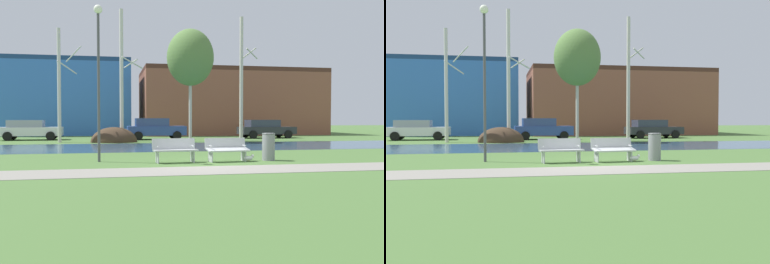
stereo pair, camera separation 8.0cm
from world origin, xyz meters
The scene contains 18 objects.
ground_plane centered at (0.00, 10.00, 0.00)m, with size 120.00×120.00×0.00m, color #476B33.
paved_path_strip centered at (0.00, -1.74, 0.01)m, with size 60.00×2.00×0.01m, color gray.
river_band centered at (0.00, 8.87, 0.00)m, with size 80.00×6.96×0.01m, color #33516B.
soil_mound centered at (-3.11, 14.02, 0.00)m, with size 3.09×2.43×2.02m, color #423021.
bench_left centered at (-0.98, 0.67, 0.47)m, with size 1.65×0.72×0.87m.
bench_right centered at (0.96, 0.67, 0.47)m, with size 1.65×0.72×0.87m.
trash_bin centered at (2.62, 0.75, 0.54)m, with size 0.50×0.50×1.04m.
seagull centered at (1.78, 0.54, 0.13)m, with size 0.44×0.16×0.26m.
streetlamp centered at (-3.69, 1.46, 3.79)m, with size 0.32×0.32×5.73m.
birch_far_left centered at (-6.60, 14.33, 3.86)m, with size 1.59×2.62×7.52m.
birch_left centered at (-2.55, 14.49, 4.54)m, with size 1.57×2.53×9.00m.
birch_center_left centered at (2.01, 13.56, 5.71)m, with size 3.20×3.20×7.64m.
birch_center centered at (5.88, 14.29, 4.48)m, with size 1.32×2.26×8.80m.
parked_van_nearest_white centered at (-9.17, 17.87, 0.77)m, with size 4.43×2.12×1.46m.
parked_sedan_second_blue centered at (-0.05, 16.98, 0.83)m, with size 4.37×2.13×1.60m.
parked_hatch_third_dark centered at (8.91, 17.52, 0.77)m, with size 4.50×2.13×1.47m.
building_blue_store centered at (-7.72, 28.00, 3.59)m, with size 12.44×7.70×7.18m.
building_brick_low centered at (8.41, 26.82, 3.18)m, with size 17.49×9.90×6.35m.
Camera 2 is at (-3.10, -14.05, 1.61)m, focal length 38.58 mm.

